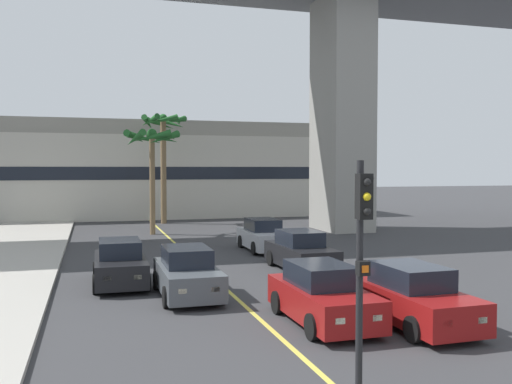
{
  "coord_description": "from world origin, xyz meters",
  "views": [
    {
      "loc": [
        -4.3,
        -0.77,
        4.07
      ],
      "look_at": [
        0.0,
        14.0,
        3.42
      ],
      "focal_mm": 39.66,
      "sensor_mm": 36.0,
      "label": 1
    }
  ],
  "objects_px": {
    "car_queue_third": "(120,264)",
    "palm_tree_near_median": "(152,146)",
    "car_queue_front": "(263,236)",
    "car_queue_sixth": "(187,274)",
    "traffic_light_median_near": "(362,249)",
    "palm_tree_mid_median": "(164,136)",
    "car_queue_fifth": "(322,296)",
    "car_queue_second": "(413,298)",
    "car_queue_fourth": "(301,252)"
  },
  "relations": [
    {
      "from": "palm_tree_mid_median",
      "to": "car_queue_sixth",
      "type": "bearing_deg",
      "value": -95.3
    },
    {
      "from": "traffic_light_median_near",
      "to": "car_queue_front",
      "type": "bearing_deg",
      "value": 78.14
    },
    {
      "from": "car_queue_fifth",
      "to": "car_queue_sixth",
      "type": "height_order",
      "value": "same"
    },
    {
      "from": "car_queue_front",
      "to": "traffic_light_median_near",
      "type": "bearing_deg",
      "value": -101.86
    },
    {
      "from": "car_queue_front",
      "to": "palm_tree_near_median",
      "type": "bearing_deg",
      "value": 118.3
    },
    {
      "from": "palm_tree_near_median",
      "to": "palm_tree_mid_median",
      "type": "relative_size",
      "value": 0.81
    },
    {
      "from": "car_queue_second",
      "to": "car_queue_sixth",
      "type": "height_order",
      "value": "same"
    },
    {
      "from": "car_queue_third",
      "to": "car_queue_fifth",
      "type": "distance_m",
      "value": 8.12
    },
    {
      "from": "traffic_light_median_near",
      "to": "palm_tree_mid_median",
      "type": "distance_m",
      "value": 33.36
    },
    {
      "from": "traffic_light_median_near",
      "to": "palm_tree_near_median",
      "type": "xyz_separation_m",
      "value": [
        -0.76,
        26.44,
        2.72
      ]
    },
    {
      "from": "car_queue_sixth",
      "to": "palm_tree_mid_median",
      "type": "relative_size",
      "value": 0.51
    },
    {
      "from": "palm_tree_mid_median",
      "to": "car_queue_third",
      "type": "bearing_deg",
      "value": -100.99
    },
    {
      "from": "car_queue_third",
      "to": "car_queue_fifth",
      "type": "relative_size",
      "value": 1.0
    },
    {
      "from": "car_queue_third",
      "to": "car_queue_fifth",
      "type": "bearing_deg",
      "value": -53.22
    },
    {
      "from": "car_queue_fourth",
      "to": "car_queue_sixth",
      "type": "distance_m",
      "value": 6.16
    },
    {
      "from": "car_queue_sixth",
      "to": "traffic_light_median_near",
      "type": "relative_size",
      "value": 0.98
    },
    {
      "from": "car_queue_sixth",
      "to": "palm_tree_mid_median",
      "type": "height_order",
      "value": "palm_tree_mid_median"
    },
    {
      "from": "palm_tree_near_median",
      "to": "palm_tree_mid_median",
      "type": "bearing_deg",
      "value": 77.16
    },
    {
      "from": "car_queue_fifth",
      "to": "palm_tree_near_median",
      "type": "distance_m",
      "value": 21.99
    },
    {
      "from": "car_queue_second",
      "to": "traffic_light_median_near",
      "type": "height_order",
      "value": "traffic_light_median_near"
    },
    {
      "from": "car_queue_front",
      "to": "palm_tree_mid_median",
      "type": "height_order",
      "value": "palm_tree_mid_median"
    },
    {
      "from": "car_queue_second",
      "to": "traffic_light_median_near",
      "type": "bearing_deg",
      "value": -130.57
    },
    {
      "from": "car_queue_third",
      "to": "palm_tree_near_median",
      "type": "height_order",
      "value": "palm_tree_near_median"
    },
    {
      "from": "car_queue_second",
      "to": "traffic_light_median_near",
      "type": "xyz_separation_m",
      "value": [
        -3.62,
        -4.22,
        1.99
      ]
    },
    {
      "from": "car_queue_second",
      "to": "palm_tree_mid_median",
      "type": "distance_m",
      "value": 29.61
    },
    {
      "from": "car_queue_fourth",
      "to": "car_queue_front",
      "type": "bearing_deg",
      "value": 88.86
    },
    {
      "from": "car_queue_fourth",
      "to": "palm_tree_near_median",
      "type": "distance_m",
      "value": 15.33
    },
    {
      "from": "palm_tree_mid_median",
      "to": "car_queue_fifth",
      "type": "bearing_deg",
      "value": -88.62
    },
    {
      "from": "car_queue_second",
      "to": "palm_tree_near_median",
      "type": "xyz_separation_m",
      "value": [
        -4.37,
        22.21,
        4.72
      ]
    },
    {
      "from": "car_queue_sixth",
      "to": "palm_tree_mid_median",
      "type": "bearing_deg",
      "value": 84.7
    },
    {
      "from": "car_queue_fifth",
      "to": "traffic_light_median_near",
      "type": "relative_size",
      "value": 0.98
    },
    {
      "from": "car_queue_fifth",
      "to": "car_queue_fourth",
      "type": "bearing_deg",
      "value": 73.42
    },
    {
      "from": "car_queue_fifth",
      "to": "car_queue_second",
      "type": "bearing_deg",
      "value": -21.39
    },
    {
      "from": "car_queue_sixth",
      "to": "traffic_light_median_near",
      "type": "bearing_deg",
      "value": -80.94
    },
    {
      "from": "car_queue_fourth",
      "to": "car_queue_third",
      "type": "bearing_deg",
      "value": -172.3
    },
    {
      "from": "car_queue_front",
      "to": "car_queue_third",
      "type": "relative_size",
      "value": 1.0
    },
    {
      "from": "car_queue_third",
      "to": "traffic_light_median_near",
      "type": "distance_m",
      "value": 12.23
    },
    {
      "from": "car_queue_sixth",
      "to": "palm_tree_near_median",
      "type": "height_order",
      "value": "palm_tree_near_median"
    },
    {
      "from": "car_queue_front",
      "to": "car_queue_fifth",
      "type": "relative_size",
      "value": 1.0
    },
    {
      "from": "car_queue_front",
      "to": "car_queue_fourth",
      "type": "bearing_deg",
      "value": -91.14
    },
    {
      "from": "car_queue_front",
      "to": "car_queue_fourth",
      "type": "height_order",
      "value": "same"
    },
    {
      "from": "car_queue_fourth",
      "to": "car_queue_sixth",
      "type": "height_order",
      "value": "same"
    },
    {
      "from": "car_queue_fifth",
      "to": "traffic_light_median_near",
      "type": "bearing_deg",
      "value": -105.95
    },
    {
      "from": "car_queue_third",
      "to": "palm_tree_near_median",
      "type": "distance_m",
      "value": 15.81
    },
    {
      "from": "car_queue_fifth",
      "to": "palm_tree_mid_median",
      "type": "distance_m",
      "value": 28.65
    },
    {
      "from": "traffic_light_median_near",
      "to": "palm_tree_near_median",
      "type": "bearing_deg",
      "value": 91.64
    },
    {
      "from": "car_queue_front",
      "to": "car_queue_sixth",
      "type": "height_order",
      "value": "same"
    },
    {
      "from": "car_queue_front",
      "to": "palm_tree_mid_median",
      "type": "distance_m",
      "value": 16.44
    },
    {
      "from": "car_queue_fourth",
      "to": "car_queue_fifth",
      "type": "relative_size",
      "value": 1.01
    },
    {
      "from": "car_queue_fifth",
      "to": "palm_tree_near_median",
      "type": "relative_size",
      "value": 0.64
    }
  ]
}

